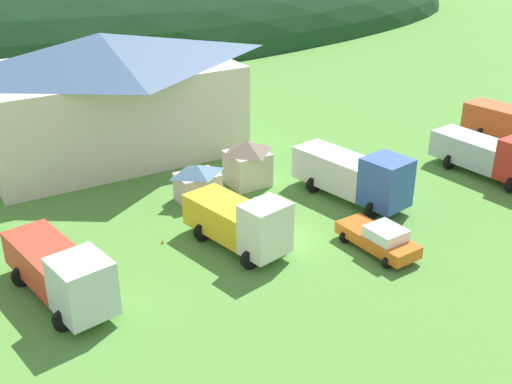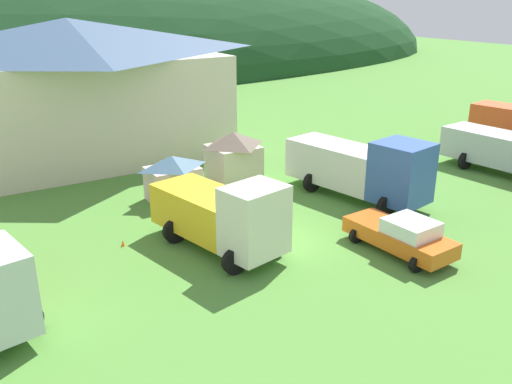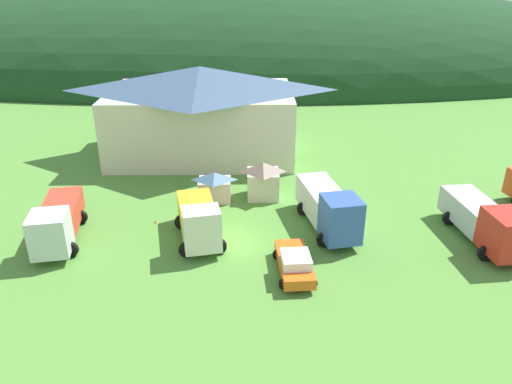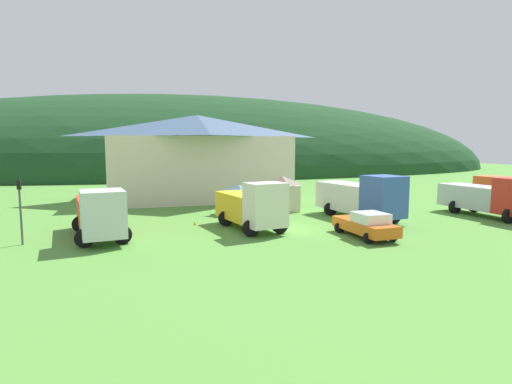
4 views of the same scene
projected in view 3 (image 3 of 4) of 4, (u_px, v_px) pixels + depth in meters
The scene contains 11 objects.
ground_plane at pixel (231, 242), 34.30m from camera, with size 200.00×200.00×0.00m, color #518C38.
forested_hill_backdrop at pixel (242, 69), 96.64m from camera, with size 156.15×60.00×33.85m, color #193D1E.
depot_building at pixel (202, 110), 49.21m from camera, with size 19.75×12.89×9.14m.
play_shed_cream at pixel (263, 179), 40.59m from camera, with size 2.84×2.71×3.16m.
play_shed_pink at pixel (215, 186), 40.17m from camera, with size 2.86×2.20×2.50m.
tow_truck_silver at pixel (57, 221), 33.62m from camera, with size 3.98×8.28×3.26m.
heavy_rig_striped at pixel (199, 220), 33.77m from camera, with size 4.04×7.05×3.44m.
box_truck_blue at pixel (329, 207), 35.28m from camera, with size 4.13×8.59×3.63m.
crane_truck_red at pixel (487, 221), 33.47m from camera, with size 3.78×8.69×3.36m.
service_pickup_orange at pixel (295, 263), 30.32m from camera, with size 2.58×5.06×1.66m.
traffic_cone_near_pickup at pixel (156, 223), 36.88m from camera, with size 0.36×0.36×0.56m, color orange.
Camera 3 is at (1.31, -29.78, 17.42)m, focal length 33.76 mm.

